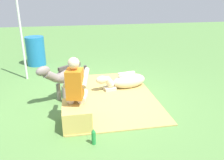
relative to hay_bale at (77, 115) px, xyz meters
name	(u,v)px	position (x,y,z in m)	size (l,w,h in m)	color
ground_plane	(99,99)	(1.04, -0.55, -0.20)	(24.00, 24.00, 0.00)	#568442
hay_patch	(109,96)	(1.14, -0.80, -0.19)	(3.01, 2.05, 0.02)	tan
hay_bale	(77,115)	(0.00, 0.00, 0.00)	(0.69, 0.51, 0.41)	tan
person_seated	(76,87)	(0.16, -0.02, 0.49)	(0.71, 0.51, 1.29)	beige
pony_standing	(67,76)	(1.21, 0.14, 0.35)	(0.97, 1.14, 0.92)	slate
pony_lying	(126,81)	(1.56, -1.30, -0.01)	(0.58, 1.36, 0.42)	beige
soda_bottle	(94,137)	(-0.63, -0.24, -0.06)	(0.07, 0.07, 0.29)	#268C3F
water_barrel	(36,51)	(4.04, 1.14, 0.27)	(0.60, 0.60, 0.94)	#1E72B2
tent_pole_right	(21,35)	(2.72, 1.27, 1.03)	(0.06, 0.06, 2.47)	silver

